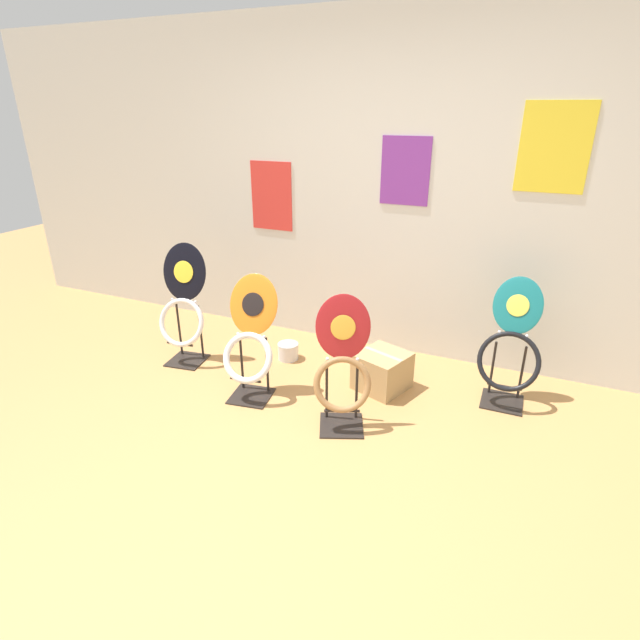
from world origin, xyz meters
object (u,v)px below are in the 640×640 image
at_px(toilet_seat_display_teal_sax, 510,351).
at_px(paint_can, 288,350).
at_px(toilet_seat_display_crimson_swirl, 342,372).
at_px(storage_box, 382,371).
at_px(toilet_seat_display_jazz_black, 183,308).
at_px(toilet_seat_display_orange_sun, 250,343).

xyz_separation_m(toilet_seat_display_teal_sax, paint_can, (-1.68, -0.04, -0.32)).
distance_m(toilet_seat_display_crimson_swirl, storage_box, 0.63).
xyz_separation_m(toilet_seat_display_crimson_swirl, paint_can, (-0.75, 0.70, -0.32)).
bearing_deg(toilet_seat_display_crimson_swirl, storage_box, 80.33).
height_order(toilet_seat_display_jazz_black, toilet_seat_display_teal_sax, toilet_seat_display_jazz_black).
relative_size(toilet_seat_display_crimson_swirl, paint_can, 5.19).
height_order(toilet_seat_display_jazz_black, paint_can, toilet_seat_display_jazz_black).
relative_size(toilet_seat_display_jazz_black, toilet_seat_display_teal_sax, 1.09).
bearing_deg(paint_can, toilet_seat_display_crimson_swirl, -43.06).
height_order(toilet_seat_display_crimson_swirl, toilet_seat_display_teal_sax, toilet_seat_display_crimson_swirl).
relative_size(paint_can, storage_box, 0.40).
relative_size(toilet_seat_display_crimson_swirl, toilet_seat_display_teal_sax, 1.01).
height_order(toilet_seat_display_orange_sun, storage_box, toilet_seat_display_orange_sun).
distance_m(toilet_seat_display_jazz_black, paint_can, 0.91).
distance_m(toilet_seat_display_crimson_swirl, toilet_seat_display_teal_sax, 1.19).
distance_m(toilet_seat_display_orange_sun, storage_box, 0.99).
height_order(toilet_seat_display_orange_sun, toilet_seat_display_jazz_black, toilet_seat_display_jazz_black).
height_order(toilet_seat_display_crimson_swirl, toilet_seat_display_jazz_black, toilet_seat_display_jazz_black).
bearing_deg(toilet_seat_display_teal_sax, storage_box, -168.59).
relative_size(toilet_seat_display_orange_sun, toilet_seat_display_jazz_black, 0.91).
xyz_separation_m(toilet_seat_display_jazz_black, paint_can, (0.74, 0.34, -0.39)).
bearing_deg(paint_can, toilet_seat_display_teal_sax, 1.36).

